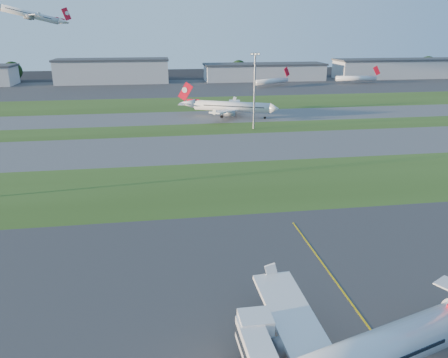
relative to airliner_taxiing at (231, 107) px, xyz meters
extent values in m
plane|color=black|center=(-10.78, -130.18, -4.16)|extent=(700.00, 700.00, 0.00)
cube|color=#333335|center=(-10.78, -130.18, -4.15)|extent=(300.00, 70.00, 0.01)
cube|color=#304717|center=(-10.78, -78.18, -4.15)|extent=(300.00, 34.00, 0.01)
cube|color=#515154|center=(-10.78, -45.18, -4.15)|extent=(300.00, 32.00, 0.01)
cube|color=#304717|center=(-10.78, -20.18, -4.15)|extent=(300.00, 18.00, 0.01)
cube|color=#515154|center=(-10.78, 1.82, -4.15)|extent=(300.00, 26.00, 0.01)
cube|color=#304717|center=(-10.78, 34.82, -4.15)|extent=(300.00, 40.00, 0.01)
cube|color=#333335|center=(-10.78, 94.82, -4.15)|extent=(400.00, 80.00, 0.01)
cube|color=gold|center=(-5.78, -130.18, -4.16)|extent=(0.25, 60.00, 0.02)
cube|color=silver|center=(-20.28, -132.78, -0.16)|extent=(3.40, 3.00, 3.00)
cube|color=silver|center=(-15.83, -131.66, -0.26)|extent=(5.54, 16.02, 1.63)
cylinder|color=gray|center=(-16.67, -134.33, -1.42)|extent=(4.94, 3.61, 2.42)
cylinder|color=silver|center=(0.33, -0.15, 0.12)|extent=(29.47, 15.92, 3.87)
cube|color=red|center=(-17.34, 7.70, 5.31)|extent=(6.18, 3.00, 7.70)
cube|color=silver|center=(2.71, 7.71, -0.39)|extent=(7.15, 15.82, 1.57)
cube|color=silver|center=(-3.90, -7.18, -0.39)|extent=(13.00, 14.85, 1.57)
cylinder|color=gray|center=(3.19, 5.04, -1.51)|extent=(4.86, 3.87, 2.34)
cylinder|color=gray|center=(-1.60, -5.75, -1.51)|extent=(4.86, 3.87, 2.34)
cylinder|color=silver|center=(-90.78, 81.46, 35.96)|extent=(26.70, 12.66, 3.44)
cube|color=red|center=(-74.62, 87.43, 40.58)|extent=(5.63, 2.34, 6.86)
cube|color=silver|center=(-87.41, 74.97, 35.51)|extent=(11.03, 13.53, 1.40)
cube|color=silver|center=(-92.44, 88.57, 35.51)|extent=(5.54, 13.96, 1.40)
cylinder|color=gray|center=(-89.38, 76.37, 34.51)|extent=(4.29, 3.28, 2.08)
cylinder|color=gray|center=(-93.03, 86.23, 34.51)|extent=(4.29, 3.28, 2.08)
cylinder|color=silver|center=(40.39, 90.94, -0.96)|extent=(24.10, 15.80, 3.20)
cube|color=red|center=(51.64, 97.46, 3.84)|extent=(4.63, 2.85, 6.16)
cylinder|color=silver|center=(97.81, 98.14, -0.96)|extent=(26.18, 5.50, 3.20)
cube|color=red|center=(110.76, 96.98, 3.84)|extent=(5.18, 0.76, 6.16)
cylinder|color=gray|center=(4.22, -22.18, 8.34)|extent=(0.60, 0.60, 25.00)
cube|color=gray|center=(4.22, -22.18, 21.24)|extent=(3.20, 0.50, 0.80)
cube|color=#FFF2CC|center=(4.22, -22.18, 21.24)|extent=(2.80, 0.70, 0.35)
cube|color=#A5A8AD|center=(-55.78, 124.82, 2.84)|extent=(70.00, 22.00, 14.00)
cube|color=#383A3F|center=(-55.78, 124.82, 10.44)|extent=(71.40, 23.00, 1.20)
cube|color=#A5A8AD|center=(44.22, 124.82, 0.84)|extent=(80.00, 22.00, 10.00)
cube|color=#383A3F|center=(44.22, 124.82, 6.44)|extent=(81.60, 23.00, 1.20)
cube|color=#A5A8AD|center=(144.22, 124.82, 1.84)|extent=(95.00, 22.00, 12.00)
cube|color=#383A3F|center=(144.22, 124.82, 8.44)|extent=(96.90, 23.00, 1.20)
cylinder|color=black|center=(-120.78, 139.82, -1.96)|extent=(1.00, 1.00, 4.40)
sphere|color=black|center=(-120.78, 139.82, 2.99)|extent=(12.10, 12.10, 12.10)
cylinder|color=black|center=(-30.78, 135.82, -2.36)|extent=(1.00, 1.00, 3.60)
sphere|color=black|center=(-30.78, 135.82, 1.69)|extent=(9.90, 9.90, 9.90)
cylinder|color=black|center=(29.22, 138.82, -2.06)|extent=(1.00, 1.00, 4.20)
sphere|color=black|center=(29.22, 138.82, 2.67)|extent=(11.55, 11.55, 11.55)
cylinder|color=black|center=(104.22, 136.82, -2.26)|extent=(1.00, 1.00, 3.80)
sphere|color=black|center=(104.22, 136.82, 2.02)|extent=(10.45, 10.45, 10.45)
cylinder|color=black|center=(174.22, 140.82, -1.86)|extent=(1.00, 1.00, 4.60)
sphere|color=black|center=(174.22, 140.82, 3.32)|extent=(12.65, 12.65, 12.65)
camera|label=1|loc=(-29.34, -169.73, 29.38)|focal=35.00mm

